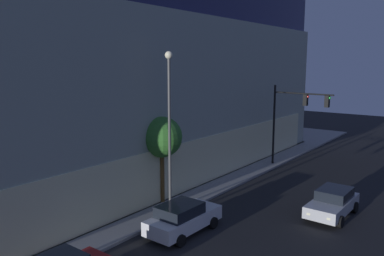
{
  "coord_description": "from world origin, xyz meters",
  "views": [
    {
      "loc": [
        -10.11,
        -8.04,
        8.66
      ],
      "look_at": [
        5.54,
        3.81,
        5.4
      ],
      "focal_mm": 36.32,
      "sensor_mm": 36.0,
      "label": 1
    }
  ],
  "objects": [
    {
      "name": "sidewalk_tree",
      "position": [
        7.27,
        7.42,
        4.22
      ],
      "size": [
        2.51,
        2.51,
        5.36
      ],
      "color": "brown",
      "rests_on": "sidewalk_corner"
    },
    {
      "name": "car_silver",
      "position": [
        11.74,
        -1.65,
        0.79
      ],
      "size": [
        4.35,
        2.11,
        1.54
      ],
      "color": "#B7BABF",
      "rests_on": "ground"
    },
    {
      "name": "traffic_light_far_corner",
      "position": [
        19.96,
        4.25,
        4.86
      ],
      "size": [
        0.69,
        5.13,
        6.75
      ],
      "color": "black",
      "rests_on": "sidewalk_corner"
    },
    {
      "name": "modern_building",
      "position": [
        12.57,
        22.02,
        7.52
      ],
      "size": [
        36.95,
        29.39,
        15.2
      ],
      "color": "#4C4C51",
      "rests_on": "ground"
    },
    {
      "name": "street_lamp_sidewalk",
      "position": [
        6.44,
        6.1,
        5.81
      ],
      "size": [
        0.44,
        0.44,
        9.19
      ],
      "color": "#4D4D4D",
      "rests_on": "sidewalk_corner"
    },
    {
      "name": "car_white",
      "position": [
        4.73,
        3.79,
        0.82
      ],
      "size": [
        4.41,
        2.12,
        1.6
      ],
      "color": "silver",
      "rests_on": "ground"
    }
  ]
}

